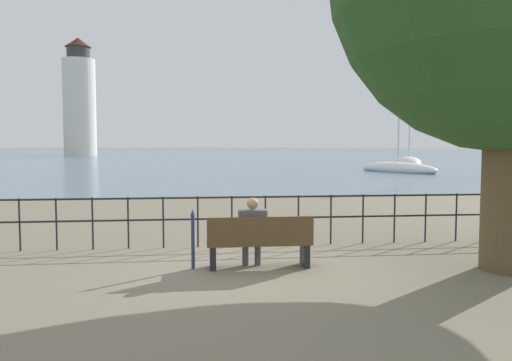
# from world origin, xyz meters

# --- Properties ---
(ground_plane) EXTENTS (1000.00, 1000.00, 0.00)m
(ground_plane) POSITION_xyz_m (0.00, 0.00, 0.00)
(ground_plane) COLOR #7A705B
(harbor_water) EXTENTS (600.00, 300.00, 0.01)m
(harbor_water) POSITION_xyz_m (0.00, 161.39, 0.00)
(harbor_water) COLOR slate
(harbor_water) RESTS_ON ground_plane
(park_bench) EXTENTS (1.79, 0.45, 0.90)m
(park_bench) POSITION_xyz_m (0.00, -0.06, 0.43)
(park_bench) COLOR brown
(park_bench) RESTS_ON ground_plane
(seated_person_left) EXTENTS (0.48, 0.35, 1.21)m
(seated_person_left) POSITION_xyz_m (-0.12, 0.01, 0.66)
(seated_person_left) COLOR #4C4C51
(seated_person_left) RESTS_ON ground_plane
(promenade_railing) EXTENTS (13.35, 0.04, 1.05)m
(promenade_railing) POSITION_xyz_m (-0.00, 1.85, 0.69)
(promenade_railing) COLOR black
(promenade_railing) RESTS_ON ground_plane
(closed_umbrella) EXTENTS (0.09, 0.09, 1.02)m
(closed_umbrella) POSITION_xyz_m (-1.13, 0.02, 0.57)
(closed_umbrella) COLOR navy
(closed_umbrella) RESTS_ON ground_plane
(sailboat_0) EXTENTS (5.08, 7.93, 7.55)m
(sailboat_0) POSITION_xyz_m (14.67, 29.70, 0.26)
(sailboat_0) COLOR white
(sailboat_0) RESTS_ON ground_plane
(sailboat_2) EXTENTS (3.88, 7.17, 10.08)m
(sailboat_2) POSITION_xyz_m (19.59, 38.94, 0.34)
(sailboat_2) COLOR white
(sailboat_2) RESTS_ON ground_plane
(harbor_lighthouse) EXTENTS (6.37, 6.37, 23.54)m
(harbor_lighthouse) POSITION_xyz_m (-24.88, 95.71, 10.95)
(harbor_lighthouse) COLOR silver
(harbor_lighthouse) RESTS_ON ground_plane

